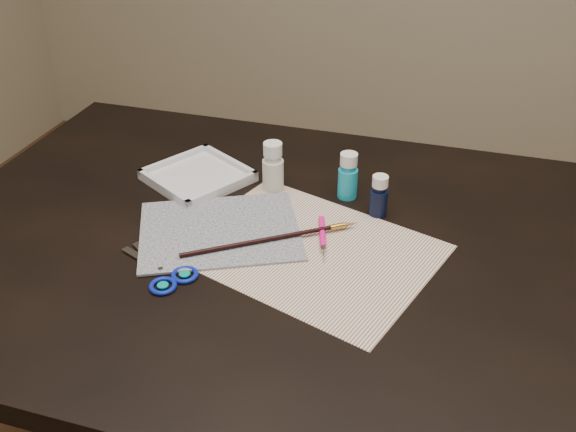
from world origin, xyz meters
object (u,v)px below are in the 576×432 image
(scissors, at_px, (152,267))
(paint_bottle_navy, at_px, (379,196))
(paper, at_px, (309,250))
(canvas, at_px, (220,230))
(palette_tray, at_px, (198,175))
(paint_bottle_cyan, at_px, (348,176))
(paint_bottle_white, at_px, (273,167))

(scissors, bearing_deg, paint_bottle_navy, -116.88)
(paper, xyz_separation_m, canvas, (-0.16, 0.01, 0.00))
(canvas, bearing_deg, paint_bottle_navy, 28.28)
(scissors, relative_size, palette_tray, 0.99)
(paint_bottle_cyan, relative_size, palette_tray, 0.53)
(paint_bottle_cyan, height_order, scissors, paint_bottle_cyan)
(canvas, bearing_deg, paint_bottle_white, 75.23)
(canvas, distance_m, paint_bottle_cyan, 0.27)
(paper, height_order, palette_tray, palette_tray)
(scissors, bearing_deg, palette_tray, -57.78)
(canvas, bearing_deg, paper, -2.71)
(paper, xyz_separation_m, paint_bottle_navy, (0.09, 0.15, 0.04))
(paint_bottle_white, height_order, paint_bottle_navy, paint_bottle_white)
(paint_bottle_navy, relative_size, palette_tray, 0.46)
(paint_bottle_navy, bearing_deg, palette_tray, 176.10)
(paper, bearing_deg, scissors, -151.76)
(paint_bottle_navy, height_order, palette_tray, paint_bottle_navy)
(palette_tray, bearing_deg, canvas, -55.51)
(paint_bottle_white, bearing_deg, palette_tray, -177.55)
(canvas, height_order, paint_bottle_navy, paint_bottle_navy)
(canvas, distance_m, scissors, 0.15)
(canvas, relative_size, paint_bottle_navy, 3.46)
(canvas, relative_size, paint_bottle_white, 2.76)
(paint_bottle_white, relative_size, scissors, 0.59)
(paper, relative_size, paint_bottle_navy, 5.05)
(scissors, bearing_deg, paint_bottle_white, -86.88)
(paper, xyz_separation_m, paint_bottle_cyan, (0.02, 0.19, 0.05))
(canvas, xyz_separation_m, paint_bottle_white, (0.04, 0.17, 0.05))
(paint_bottle_white, xyz_separation_m, palette_tray, (-0.16, -0.01, -0.04))
(paint_bottle_white, bearing_deg, paint_bottle_navy, -8.56)
(paper, bearing_deg, canvas, 177.29)
(paper, xyz_separation_m, scissors, (-0.23, -0.12, 0.00))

